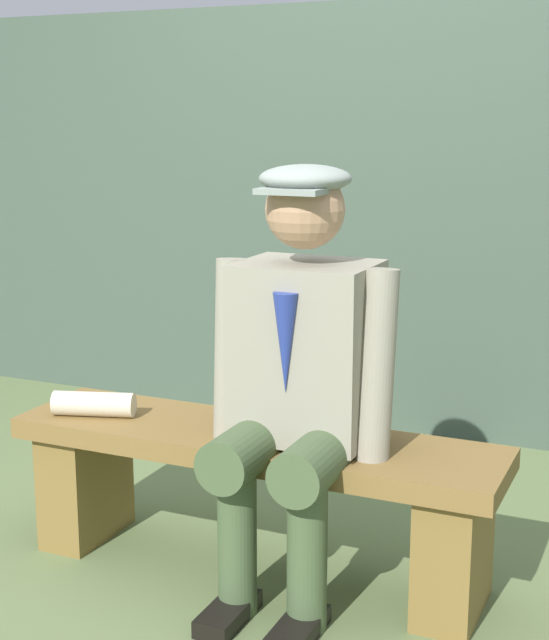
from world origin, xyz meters
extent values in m
plane|color=#5D6F43|center=(0.00, 0.00, 0.00)|extent=(30.00, 30.00, 0.00)
cube|color=brown|center=(0.00, 0.00, 0.42)|extent=(1.51, 0.38, 0.06)
cube|color=brown|center=(-0.62, 0.00, 0.19)|extent=(0.16, 0.32, 0.38)
cube|color=brown|center=(0.62, 0.00, 0.19)|extent=(0.16, 0.32, 0.38)
cube|color=gray|center=(-0.17, 0.00, 0.72)|extent=(0.38, 0.30, 0.51)
cylinder|color=#1E2338|center=(-0.17, 0.00, 0.94)|extent=(0.21, 0.21, 0.06)
cone|color=navy|center=(-0.17, 0.15, 0.77)|extent=(0.07, 0.07, 0.28)
sphere|color=tan|center=(-0.17, 0.02, 1.12)|extent=(0.22, 0.22, 0.22)
ellipsoid|color=gray|center=(-0.17, 0.02, 1.21)|extent=(0.26, 0.26, 0.08)
cube|color=gray|center=(-0.17, 0.12, 1.18)|extent=(0.18, 0.10, 0.02)
cylinder|color=#425534|center=(-0.27, 0.12, 0.46)|extent=(0.15, 0.46, 0.15)
cylinder|color=#425534|center=(-0.27, 0.25, 0.23)|extent=(0.11, 0.11, 0.46)
cube|color=black|center=(-0.27, 0.31, 0.03)|extent=(0.10, 0.24, 0.05)
cylinder|color=gray|center=(-0.39, 0.04, 0.69)|extent=(0.11, 0.16, 0.58)
cylinder|color=#425534|center=(-0.06, 0.12, 0.46)|extent=(0.15, 0.46, 0.15)
cylinder|color=#425534|center=(-0.06, 0.25, 0.23)|extent=(0.11, 0.11, 0.46)
cube|color=black|center=(-0.06, 0.31, 0.03)|extent=(0.10, 0.24, 0.05)
cylinder|color=gray|center=(0.05, 0.04, 0.69)|extent=(0.12, 0.16, 0.58)
cylinder|color=beige|center=(0.53, 0.06, 0.49)|extent=(0.27, 0.15, 0.08)
cube|color=#3D4D40|center=(0.00, -1.58, 0.92)|extent=(12.00, 0.24, 1.85)
camera|label=1|loc=(-1.16, 2.44, 1.37)|focal=53.29mm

